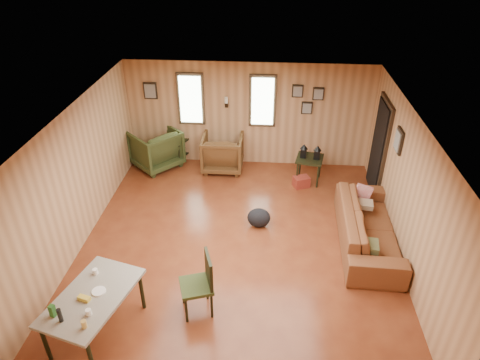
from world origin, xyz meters
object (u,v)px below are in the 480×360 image
object	(u,v)px
sofa	(369,221)
recliner_green	(156,147)
side_table	(310,157)
recliner_brown	(223,151)
end_table	(175,146)
dining_table	(92,300)

from	to	relation	value
sofa	recliner_green	world-z (taller)	recliner_green
side_table	recliner_brown	bearing A→B (deg)	168.26
side_table	end_table	bearing A→B (deg)	167.17
recliner_brown	recliner_green	bearing A→B (deg)	-0.48
sofa	recliner_brown	bearing A→B (deg)	50.90
side_table	dining_table	bearing A→B (deg)	-125.84
recliner_green	end_table	size ratio (longest dim) A/B	1.44
end_table	dining_table	size ratio (longest dim) A/B	0.45
sofa	side_table	bearing A→B (deg)	25.57
sofa	recliner_green	bearing A→B (deg)	62.47
recliner_green	dining_table	size ratio (longest dim) A/B	0.64
recliner_brown	recliner_green	size ratio (longest dim) A/B	0.93
recliner_brown	side_table	size ratio (longest dim) A/B	1.04
side_table	sofa	bearing A→B (deg)	-66.37
sofa	recliner_brown	xyz separation A→B (m)	(-2.85, 2.48, -0.01)
sofa	recliner_green	xyz separation A→B (m)	(-4.40, 2.49, 0.03)
sofa	dining_table	xyz separation A→B (m)	(-4.05, -2.28, 0.17)
recliner_green	recliner_brown	bearing A→B (deg)	132.55
recliner_green	side_table	distance (m)	3.52
recliner_brown	dining_table	distance (m)	4.91
recliner_brown	dining_table	world-z (taller)	recliner_brown
end_table	recliner_brown	bearing A→B (deg)	-14.63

